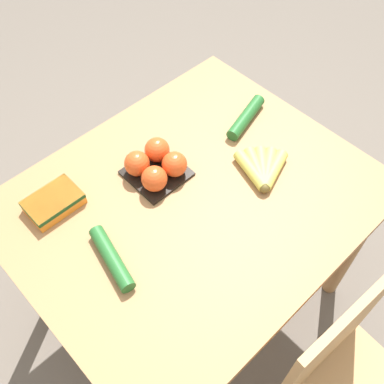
# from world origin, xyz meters

# --- Properties ---
(ground_plane) EXTENTS (12.00, 12.00, 0.00)m
(ground_plane) POSITION_xyz_m (0.00, 0.00, 0.00)
(ground_plane) COLOR #665B51
(dining_table) EXTENTS (1.07, 0.89, 0.75)m
(dining_table) POSITION_xyz_m (0.00, 0.00, 0.64)
(dining_table) COLOR #9E7044
(dining_table) RESTS_ON ground_plane
(banana_bunch) EXTENTS (0.17, 0.17, 0.04)m
(banana_bunch) POSITION_xyz_m (-0.22, 0.08, 0.77)
(banana_bunch) COLOR brown
(banana_bunch) RESTS_ON dining_table
(tomato_pack) EXTENTS (0.17, 0.17, 0.09)m
(tomato_pack) POSITION_xyz_m (0.02, -0.14, 0.79)
(tomato_pack) COLOR black
(tomato_pack) RESTS_ON dining_table
(carrot_bag) EXTENTS (0.16, 0.11, 0.04)m
(carrot_bag) POSITION_xyz_m (0.32, -0.26, 0.77)
(carrot_bag) COLOR orange
(carrot_bag) RESTS_ON dining_table
(cucumber_near) EXTENTS (0.08, 0.21, 0.04)m
(cucumber_near) POSITION_xyz_m (0.31, 0.01, 0.77)
(cucumber_near) COLOR #236028
(cucumber_near) RESTS_ON dining_table
(cucumber_far) EXTENTS (0.21, 0.10, 0.04)m
(cucumber_far) POSITION_xyz_m (-0.36, -0.11, 0.77)
(cucumber_far) COLOR #236028
(cucumber_far) RESTS_ON dining_table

